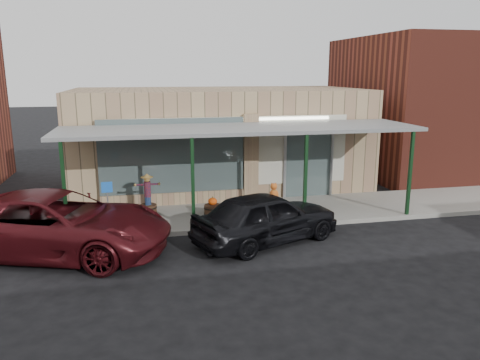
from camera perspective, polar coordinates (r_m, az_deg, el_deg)
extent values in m
plane|color=black|center=(13.05, 3.45, -9.05)|extent=(120.00, 120.00, 0.00)
cube|color=gray|center=(16.32, 0.09, -4.15)|extent=(40.00, 3.20, 0.15)
cube|color=tan|center=(20.30, -2.64, 5.12)|extent=(12.00, 6.00, 4.20)
cube|color=#4F6060|center=(16.99, -8.23, 2.75)|extent=(5.20, 0.06, 2.80)
cube|color=#4F6060|center=(18.27, 8.29, 2.19)|extent=(1.80, 0.06, 2.80)
cube|color=tan|center=(17.50, 1.30, 2.51)|extent=(0.55, 0.30, 3.40)
cube|color=tan|center=(17.38, -8.07, -2.26)|extent=(5.20, 0.30, 0.50)
cube|color=beige|center=(17.37, -1.00, 3.44)|extent=(9.00, 0.02, 2.60)
cube|color=white|center=(17.18, -0.99, 7.37)|extent=(7.50, 0.03, 0.10)
cube|color=slate|center=(15.69, 0.09, 6.28)|extent=(12.00, 3.00, 0.12)
cube|color=black|center=(14.37, -20.59, -1.30)|extent=(0.10, 0.10, 2.95)
cube|color=black|center=(14.27, -5.77, -0.61)|extent=(0.10, 0.10, 2.95)
cube|color=black|center=(15.07, 7.96, 0.07)|extent=(0.10, 0.10, 2.95)
cube|color=black|center=(16.68, 20.01, 0.66)|extent=(0.10, 0.10, 2.95)
cube|color=maroon|center=(26.49, 26.20, 8.18)|extent=(12.00, 8.00, 6.50)
cylinder|color=#49321D|center=(16.17, -11.11, -3.60)|extent=(0.61, 0.61, 0.37)
cylinder|color=navy|center=(16.08, -11.16, -2.49)|extent=(0.22, 0.22, 0.28)
cylinder|color=maroon|center=(15.98, -11.22, -1.12)|extent=(0.24, 0.24, 0.51)
sphere|color=tan|center=(15.89, -11.28, 0.12)|extent=(0.21, 0.21, 0.21)
cone|color=tan|center=(15.87, -11.30, 0.54)|extent=(0.34, 0.34, 0.13)
cylinder|color=#49321D|center=(15.83, -3.35, -3.71)|extent=(0.66, 0.66, 0.38)
ellipsoid|color=#FB4F0F|center=(15.75, -3.36, -2.62)|extent=(0.30, 0.30, 0.25)
cylinder|color=#4C471E|center=(15.71, -3.37, -2.12)|extent=(0.04, 0.04, 0.06)
cylinder|color=gray|center=(14.68, -15.74, -3.82)|extent=(0.04, 0.04, 1.24)
cube|color=blue|center=(14.47, -15.93, -0.86)|extent=(0.32, 0.05, 0.32)
imported|color=black|center=(13.70, 3.25, -4.54)|extent=(4.85, 3.35, 1.53)
ellipsoid|color=orange|center=(14.53, 4.16, -1.84)|extent=(0.29, 0.24, 0.37)
sphere|color=orange|center=(14.50, 4.14, -0.81)|extent=(0.21, 0.21, 0.21)
cylinder|color=#16652A|center=(14.49, 4.17, -1.27)|extent=(0.14, 0.14, 0.02)
imported|color=#470E13|center=(13.73, -21.49, -5.02)|extent=(6.79, 4.68, 1.72)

